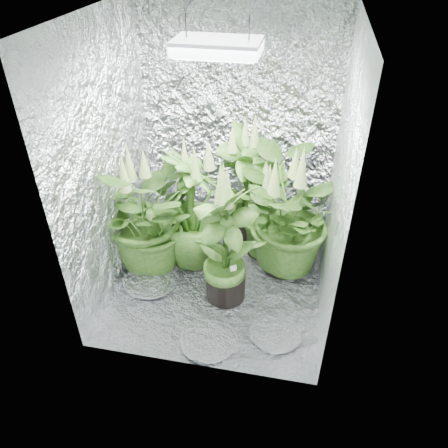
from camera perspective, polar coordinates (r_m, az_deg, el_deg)
ground at (r=3.57m, az=-0.61°, el=-7.71°), size 1.60×1.60×0.00m
walls at (r=2.98m, az=-0.73°, el=6.46°), size 1.62×1.62×2.00m
ceiling at (r=2.64m, az=-0.91°, el=25.78°), size 1.60×1.60×0.01m
grow_lamp at (r=2.68m, az=-0.87°, el=22.11°), size 0.50×0.30×0.22m
plant_a at (r=3.49m, az=-9.89°, el=1.15°), size 1.14×1.14×1.07m
plant_b at (r=3.74m, az=2.86°, el=4.68°), size 0.78×0.78×1.14m
plant_c at (r=3.66m, az=5.12°, el=1.46°), size 0.58×0.58×0.90m
plant_d at (r=3.51m, az=-4.23°, el=1.66°), size 0.75×0.75×1.10m
plant_e at (r=3.44m, az=8.19°, el=0.69°), size 1.02×1.02×1.07m
plant_f at (r=3.13m, az=0.25°, el=-2.59°), size 0.75×0.75×1.12m
circulation_fan at (r=3.85m, az=10.03°, el=-1.93°), size 0.16×0.28×0.33m
plant_label at (r=3.23m, az=1.25°, el=-6.06°), size 0.05×0.05×0.08m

